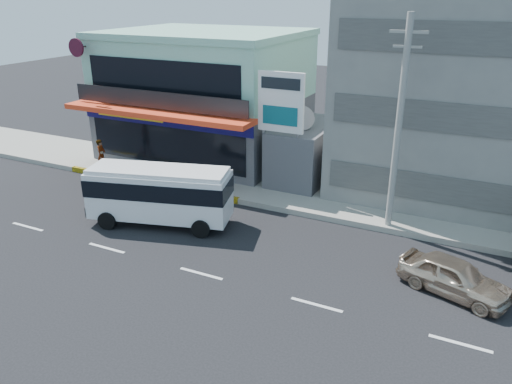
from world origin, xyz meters
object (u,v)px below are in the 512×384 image
at_px(utility_pole_near, 399,127).
at_px(motorcycle_rider, 103,167).
at_px(sedan, 454,277).
at_px(concrete_building, 508,68).
at_px(satellite_dish, 301,127).
at_px(shop_building, 207,98).
at_px(minibus, 159,191).
at_px(billboard, 281,109).

xyz_separation_m(utility_pole_near, motorcycle_rider, (-17.19, -0.60, -4.32)).
relative_size(sedan, motorcycle_rider, 1.66).
height_order(concrete_building, satellite_dish, concrete_building).
relative_size(shop_building, minibus, 1.71).
bearing_deg(utility_pole_near, sedan, -52.05).
xyz_separation_m(minibus, motorcycle_rider, (-6.90, 3.58, -0.90)).
height_order(sedan, motorcycle_rider, motorcycle_rider).
bearing_deg(satellite_dish, billboard, -105.52).
distance_m(billboard, utility_pole_near, 6.75).
bearing_deg(sedan, billboard, 76.49).
xyz_separation_m(billboard, sedan, (9.91, -6.17, -4.21)).
relative_size(concrete_building, sedan, 3.81).
distance_m(shop_building, utility_pole_near, 15.50).
bearing_deg(minibus, sedan, -0.81).
height_order(utility_pole_near, motorcycle_rider, utility_pole_near).
relative_size(concrete_building, motorcycle_rider, 6.34).
xyz_separation_m(satellite_dish, utility_pole_near, (6.00, -3.60, 1.57)).
bearing_deg(motorcycle_rider, sedan, -10.38).
height_order(minibus, motorcycle_rider, minibus).
relative_size(concrete_building, satellite_dish, 10.67).
xyz_separation_m(shop_building, concrete_building, (18.00, 1.05, 3.00)).
distance_m(satellite_dish, utility_pole_near, 7.17).
xyz_separation_m(concrete_building, motorcycle_rider, (-21.19, -8.20, -6.17)).
relative_size(shop_building, billboard, 1.80).
xyz_separation_m(concrete_building, minibus, (-14.29, -11.78, -5.27)).
bearing_deg(sedan, concrete_building, 15.58).
relative_size(concrete_building, utility_pole_near, 1.60).
height_order(satellite_dish, motorcycle_rider, satellite_dish).
height_order(concrete_building, utility_pole_near, concrete_building).
bearing_deg(minibus, satellite_dish, 61.13).
height_order(satellite_dish, billboard, billboard).
distance_m(concrete_building, billboard, 12.17).
bearing_deg(billboard, shop_building, 147.68).
height_order(minibus, sedan, minibus).
bearing_deg(shop_building, satellite_dish, -20.21).
height_order(concrete_building, minibus, concrete_building).
distance_m(concrete_building, satellite_dish, 11.30).
bearing_deg(motorcycle_rider, billboard, 12.66).
bearing_deg(satellite_dish, shop_building, 159.79).
xyz_separation_m(satellite_dish, billboard, (-0.50, -1.80, 1.35)).
xyz_separation_m(utility_pole_near, sedan, (3.41, -4.37, -4.43)).
relative_size(billboard, utility_pole_near, 0.69).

